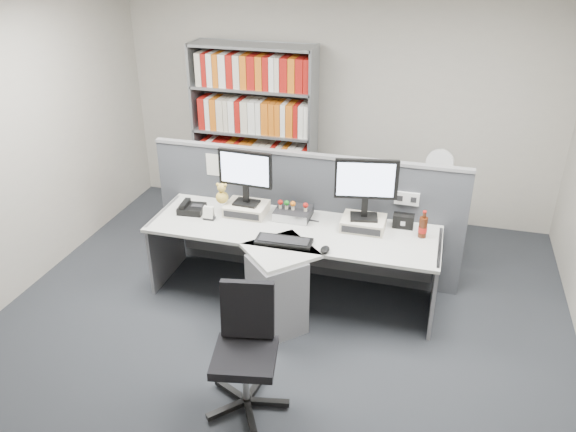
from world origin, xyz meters
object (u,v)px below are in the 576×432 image
(speaker, at_px, (403,221))
(desk, at_px, (286,266))
(monitor_right, at_px, (366,184))
(desk_phone, at_px, (191,208))
(desk_calendar, at_px, (209,214))
(keyboard, at_px, (284,241))
(monitor_left, at_px, (245,173))
(mouse, at_px, (325,250))
(shelving_unit, at_px, (255,135))
(office_chair, at_px, (246,346))
(desktop_pc, at_px, (293,213))
(cola_bottle, at_px, (423,227))
(desk_fan, at_px, (440,166))
(filing_cabinet, at_px, (432,222))

(speaker, bearing_deg, desk, -152.12)
(desk, bearing_deg, monitor_right, 32.36)
(desk_phone, bearing_deg, desk_calendar, -23.14)
(keyboard, xyz_separation_m, speaker, (0.95, 0.56, 0.05))
(monitor_right, relative_size, desk_phone, 2.23)
(monitor_left, relative_size, mouse, 4.32)
(monitor_left, xyz_separation_m, desk_calendar, (-0.29, -0.20, -0.36))
(desk_phone, distance_m, shelving_unit, 1.59)
(desk, distance_m, mouse, 0.48)
(keyboard, relative_size, desk_phone, 1.96)
(monitor_left, xyz_separation_m, speaker, (1.44, 0.12, -0.35))
(desk_calendar, distance_m, office_chair, 1.59)
(desk_phone, relative_size, speaker, 1.35)
(keyboard, height_order, office_chair, office_chair)
(desktop_pc, height_order, shelving_unit, shelving_unit)
(monitor_right, height_order, mouse, monitor_right)
(mouse, bearing_deg, desk_phone, 164.02)
(desk_calendar, bearing_deg, office_chair, -58.57)
(desktop_pc, distance_m, cola_bottle, 1.18)
(desk, bearing_deg, speaker, 27.88)
(desk_phone, relative_size, cola_bottle, 1.00)
(desk_calendar, xyz_separation_m, shelving_unit, (-0.11, 1.67, 0.20))
(monitor_left, bearing_deg, desk, -37.81)
(shelving_unit, bearing_deg, office_chair, -72.82)
(monitor_right, xyz_separation_m, keyboard, (-0.61, -0.44, -0.42))
(monitor_right, relative_size, office_chair, 0.60)
(desk_phone, xyz_separation_m, speaker, (1.95, 0.23, 0.02))
(desktop_pc, distance_m, shelving_unit, 1.67)
(desk, relative_size, monitor_right, 4.69)
(desk_calendar, bearing_deg, monitor_right, 8.28)
(cola_bottle, distance_m, office_chair, 1.90)
(mouse, xyz_separation_m, office_chair, (-0.34, -1.04, -0.25))
(desk_calendar, height_order, shelving_unit, shelving_unit)
(monitor_right, xyz_separation_m, office_chair, (-0.58, -1.54, -0.66))
(desk, height_order, monitor_right, monitor_right)
(desktop_pc, xyz_separation_m, shelving_unit, (-0.85, 1.42, 0.21))
(mouse, height_order, shelving_unit, shelving_unit)
(desktop_pc, height_order, keyboard, desktop_pc)
(desktop_pc, height_order, desk_phone, desk_phone)
(desk, distance_m, shelving_unit, 2.12)
(desktop_pc, distance_m, keyboard, 0.49)
(monitor_right, distance_m, desk_calendar, 1.46)
(desk_fan, bearing_deg, desk, -130.62)
(keyboard, distance_m, desk_calendar, 0.82)
(keyboard, distance_m, office_chair, 1.13)
(monitor_right, bearing_deg, desk_calendar, -171.72)
(speaker, bearing_deg, keyboard, -149.53)
(desktop_pc, distance_m, desk_fan, 1.60)
(mouse, relative_size, desk_phone, 0.48)
(filing_cabinet, height_order, office_chair, office_chair)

